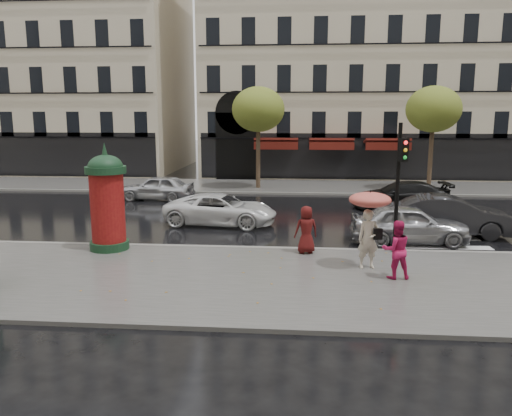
# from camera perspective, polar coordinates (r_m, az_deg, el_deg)

# --- Properties ---
(ground) EXTENTS (160.00, 160.00, 0.00)m
(ground) POSITION_cam_1_polar(r_m,az_deg,el_deg) (15.34, 2.48, -7.92)
(ground) COLOR black
(ground) RESTS_ON ground
(near_sidewalk) EXTENTS (90.00, 7.00, 0.12)m
(near_sidewalk) POSITION_cam_1_polar(r_m,az_deg,el_deg) (14.85, 2.41, -8.32)
(near_sidewalk) COLOR #474744
(near_sidewalk) RESTS_ON ground
(far_sidewalk) EXTENTS (90.00, 6.00, 0.12)m
(far_sidewalk) POSITION_cam_1_polar(r_m,az_deg,el_deg) (33.88, 3.75, 2.46)
(far_sidewalk) COLOR #474744
(far_sidewalk) RESTS_ON ground
(near_kerb) EXTENTS (90.00, 0.25, 0.14)m
(near_kerb) POSITION_cam_1_polar(r_m,az_deg,el_deg) (18.19, 2.86, -4.71)
(near_kerb) COLOR slate
(near_kerb) RESTS_ON ground
(far_kerb) EXTENTS (90.00, 0.25, 0.14)m
(far_kerb) POSITION_cam_1_polar(r_m,az_deg,el_deg) (30.92, 3.65, 1.68)
(far_kerb) COLOR slate
(far_kerb) RESTS_ON ground
(zebra_crossing) EXTENTS (3.60, 11.75, 0.01)m
(zebra_crossing) POSITION_cam_1_polar(r_m,az_deg,el_deg) (25.22, 17.12, -0.97)
(zebra_crossing) COLOR silver
(zebra_crossing) RESTS_ON ground
(bldg_far_corner) EXTENTS (26.00, 14.00, 22.90)m
(bldg_far_corner) POSITION_cam_1_polar(r_m,az_deg,el_deg) (45.32, 12.22, 18.59)
(bldg_far_corner) COLOR #B7A88C
(bldg_far_corner) RESTS_ON ground
(bldg_far_left) EXTENTS (24.00, 14.00, 22.90)m
(bldg_far_left) POSITION_cam_1_polar(r_m,az_deg,el_deg) (50.32, -23.04, 17.19)
(bldg_far_left) COLOR #B7A88C
(bldg_far_left) RESTS_ON ground
(tree_far_left) EXTENTS (3.40, 3.40, 6.64)m
(tree_far_left) POSITION_cam_1_polar(r_m,az_deg,el_deg) (32.63, 0.25, 11.16)
(tree_far_left) COLOR #38281C
(tree_far_left) RESTS_ON ground
(tree_far_right) EXTENTS (3.40, 3.40, 6.64)m
(tree_far_right) POSITION_cam_1_polar(r_m,az_deg,el_deg) (33.62, 19.63, 10.54)
(tree_far_right) COLOR #38281C
(tree_far_right) RESTS_ON ground
(woman_umbrella) EXTENTS (1.29, 1.29, 2.49)m
(woman_umbrella) POSITION_cam_1_polar(r_m,az_deg,el_deg) (15.85, 12.83, -0.99)
(woman_umbrella) COLOR beige
(woman_umbrella) RESTS_ON near_sidewalk
(woman_red) EXTENTS (0.92, 0.76, 1.74)m
(woman_red) POSITION_cam_1_polar(r_m,az_deg,el_deg) (15.22, 15.73, -4.60)
(woman_red) COLOR #BE174F
(woman_red) RESTS_ON near_sidewalk
(man_burgundy) EXTENTS (0.93, 0.73, 1.66)m
(man_burgundy) POSITION_cam_1_polar(r_m,az_deg,el_deg) (17.39, 5.76, -2.47)
(man_burgundy) COLOR #4C100F
(man_burgundy) RESTS_ON near_sidewalk
(morris_column) EXTENTS (1.42, 1.42, 3.82)m
(morris_column) POSITION_cam_1_polar(r_m,az_deg,el_deg) (18.40, -16.65, 1.02)
(morris_column) COLOR #14341D
(morris_column) RESTS_ON near_sidewalk
(traffic_light) EXTENTS (0.34, 0.44, 4.49)m
(traffic_light) POSITION_cam_1_polar(r_m,az_deg,el_deg) (17.72, 16.08, 3.62)
(traffic_light) COLOR black
(traffic_light) RESTS_ON near_sidewalk
(car_silver) EXTENTS (4.47, 1.85, 1.51)m
(car_silver) POSITION_cam_1_polar(r_m,az_deg,el_deg) (19.99, 17.11, -1.74)
(car_silver) COLOR #A5A6AA
(car_silver) RESTS_ON ground
(car_darkgrey) EXTENTS (5.10, 2.24, 1.63)m
(car_darkgrey) POSITION_cam_1_polar(r_m,az_deg,el_deg) (21.82, 21.23, -0.83)
(car_darkgrey) COLOR black
(car_darkgrey) RESTS_ON ground
(car_white) EXTENTS (5.22, 2.86, 1.39)m
(car_white) POSITION_cam_1_polar(r_m,az_deg,el_deg) (22.38, -4.04, -0.16)
(car_white) COLOR white
(car_white) RESTS_ON ground
(car_black) EXTENTS (5.04, 2.27, 1.43)m
(car_black) POSITION_cam_1_polar(r_m,az_deg,el_deg) (27.21, 16.26, 1.42)
(car_black) COLOR black
(car_black) RESTS_ON ground
(car_far_silver) EXTENTS (4.34, 1.99, 1.44)m
(car_far_silver) POSITION_cam_1_polar(r_m,az_deg,el_deg) (29.37, -11.24, 2.31)
(car_far_silver) COLOR #BCBDC1
(car_far_silver) RESTS_ON ground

